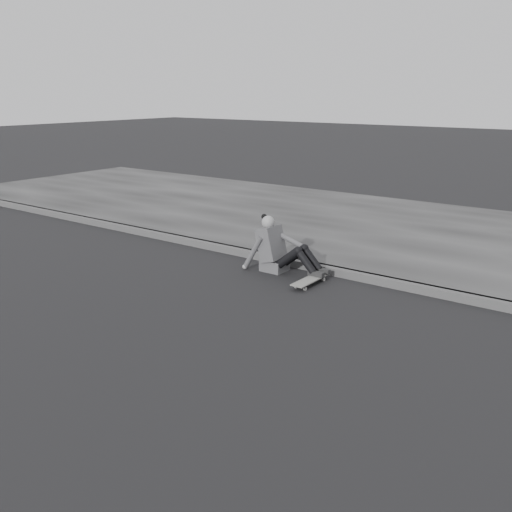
{
  "coord_description": "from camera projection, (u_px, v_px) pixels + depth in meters",
  "views": [
    {
      "loc": [
        3.81,
        -4.82,
        2.71
      ],
      "look_at": [
        -0.7,
        1.31,
        0.5
      ],
      "focal_mm": 40.0,
      "sensor_mm": 36.0,
      "label": 1
    }
  ],
  "objects": [
    {
      "name": "skateboard",
      "position": [
        310.0,
        280.0,
        8.26
      ],
      "size": [
        0.2,
        0.78,
        0.09
      ],
      "color": "gray",
      "rests_on": "ground"
    },
    {
      "name": "sidewalk",
      "position": [
        417.0,
        234.0,
        10.96
      ],
      "size": [
        24.0,
        6.0,
        0.12
      ],
      "primitive_type": "cube",
      "color": "#333333",
      "rests_on": "ground"
    },
    {
      "name": "curb",
      "position": [
        343.0,
        273.0,
        8.63
      ],
      "size": [
        24.0,
        0.16,
        0.12
      ],
      "primitive_type": "cube",
      "color": "#454545",
      "rests_on": "ground"
    },
    {
      "name": "seated_woman",
      "position": [
        278.0,
        249.0,
        8.79
      ],
      "size": [
        1.38,
        0.46,
        0.88
      ],
      "color": "#4A4A4C",
      "rests_on": "ground"
    },
    {
      "name": "ground",
      "position": [
        238.0,
        332.0,
        6.65
      ],
      "size": [
        80.0,
        80.0,
        0.0
      ],
      "primitive_type": "plane",
      "color": "black",
      "rests_on": "ground"
    }
  ]
}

